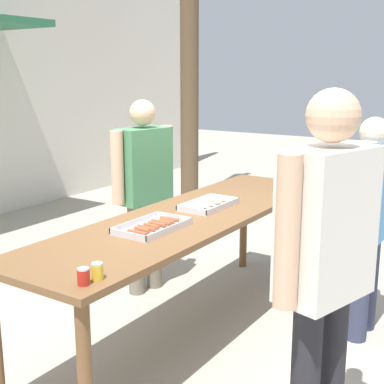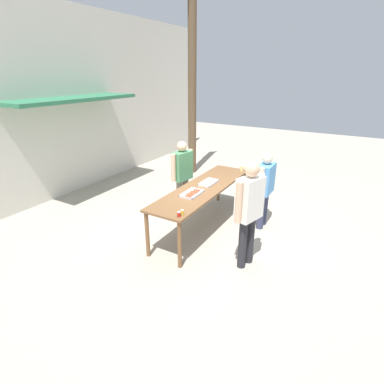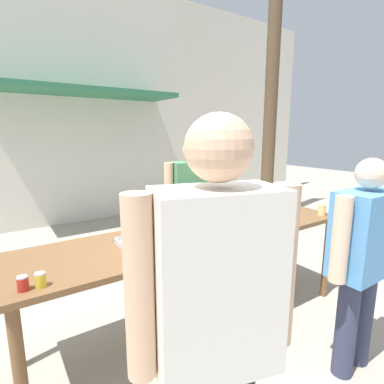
{
  "view_description": "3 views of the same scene",
  "coord_description": "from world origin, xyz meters",
  "views": [
    {
      "loc": [
        -2.98,
        -1.95,
        1.84
      ],
      "look_at": [
        0.0,
        0.0,
        1.04
      ],
      "focal_mm": 50.0,
      "sensor_mm": 36.0,
      "label": 1
    },
    {
      "loc": [
        -4.85,
        -2.57,
        2.99
      ],
      "look_at": [
        -0.46,
        -0.01,
        0.94
      ],
      "focal_mm": 28.0,
      "sensor_mm": 36.0,
      "label": 2
    },
    {
      "loc": [
        -1.4,
        -1.99,
        1.71
      ],
      "look_at": [
        0.43,
        0.76,
        1.06
      ],
      "focal_mm": 28.0,
      "sensor_mm": 36.0,
      "label": 3
    }
  ],
  "objects": [
    {
      "name": "ground_plane",
      "position": [
        0.0,
        0.0,
        0.0
      ],
      "size": [
        24.0,
        24.0,
        0.0
      ],
      "primitive_type": "plane",
      "color": "#A39989"
    },
    {
      "name": "condiment_jar_mustard",
      "position": [
        -1.34,
        -0.28,
        0.93
      ],
      "size": [
        0.06,
        0.06,
        0.08
      ],
      "color": "#B22319",
      "rests_on": "serving_table"
    },
    {
      "name": "person_customer_with_cup",
      "position": [
        0.65,
        -1.03,
        0.91
      ],
      "size": [
        0.69,
        0.26,
        1.55
      ],
      "rotation": [
        0.0,
        0.0,
        3.14
      ],
      "color": "#333851",
      "rests_on": "ground"
    },
    {
      "name": "person_server_behind_table",
      "position": [
        0.43,
        0.76,
        0.96
      ],
      "size": [
        0.64,
        0.32,
        1.63
      ],
      "rotation": [
        0.0,
        0.0,
        -0.18
      ],
      "color": "#756B5B",
      "rests_on": "ground"
    },
    {
      "name": "serving_table",
      "position": [
        0.0,
        0.0,
        0.8
      ],
      "size": [
        2.93,
        0.78,
        0.89
      ],
      "color": "brown",
      "rests_on": "ground"
    },
    {
      "name": "person_customer_holding_hotdog",
      "position": [
        -0.78,
        -1.21,
        1.06
      ],
      "size": [
        0.63,
        0.36,
        1.78
      ],
      "rotation": [
        0.0,
        0.0,
        2.87
      ],
      "color": "#232328",
      "rests_on": "ground"
    },
    {
      "name": "beer_cup",
      "position": [
        1.33,
        -0.27,
        0.94
      ],
      "size": [
        0.07,
        0.07,
        0.11
      ],
      "color": "#DBC67A",
      "rests_on": "serving_table"
    },
    {
      "name": "utility_pole",
      "position": [
        3.07,
        2.04,
        3.16
      ],
      "size": [
        1.1,
        0.24,
        6.19
      ],
      "color": "brown",
      "rests_on": "ground"
    },
    {
      "name": "building_facade_back",
      "position": [
        0.0,
        3.98,
        2.26
      ],
      "size": [
        12.0,
        1.11,
        4.5
      ],
      "color": "beige",
      "rests_on": "ground"
    },
    {
      "name": "food_tray_buns",
      "position": [
        0.22,
        -0.01,
        0.91
      ],
      "size": [
        0.46,
        0.25,
        0.07
      ],
      "color": "silver",
      "rests_on": "serving_table"
    },
    {
      "name": "condiment_jar_ketchup",
      "position": [
        -1.25,
        -0.29,
        0.93
      ],
      "size": [
        0.06,
        0.06,
        0.08
      ],
      "color": "gold",
      "rests_on": "serving_table"
    },
    {
      "name": "food_tray_sausages",
      "position": [
        -0.46,
        -0.01,
        0.9
      ],
      "size": [
        0.48,
        0.28,
        0.04
      ],
      "color": "silver",
      "rests_on": "serving_table"
    }
  ]
}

